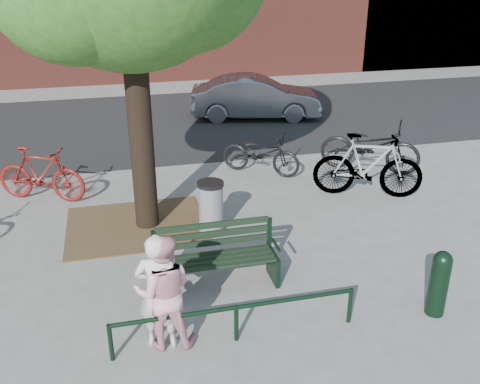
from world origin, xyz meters
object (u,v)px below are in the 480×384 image
object	(u,v)px
person_right	(163,292)
bicycle_c	(261,153)
person_left	(159,292)
litter_bin	(211,207)
park_bench	(215,255)
bollard	(439,281)
parked_car	(256,97)

from	to	relation	value
person_right	bicycle_c	world-z (taller)	person_right
person_left	person_right	world-z (taller)	person_left
person_right	litter_bin	size ratio (longest dim) A/B	1.60
park_bench	bicycle_c	xyz separation A→B (m)	(1.81, 4.02, -0.01)
bollard	litter_bin	bearing A→B (deg)	129.49
person_right	bollard	size ratio (longest dim) A/B	1.59
park_bench	bollard	bearing A→B (deg)	-27.13
litter_bin	bicycle_c	xyz separation A→B (m)	(1.57, 2.44, -0.01)
person_left	parked_car	world-z (taller)	person_left
litter_bin	person_left	bearing A→B (deg)	-112.85
bollard	park_bench	bearing A→B (deg)	152.87
person_left	bollard	distance (m)	3.60
bicycle_c	parked_car	xyz separation A→B (m)	(1.06, 4.29, 0.15)
person_left	person_right	bearing A→B (deg)	-162.27
person_left	bollard	world-z (taller)	person_left
park_bench	bollard	xyz separation A→B (m)	(2.69, -1.38, 0.02)
litter_bin	bicycle_c	bearing A→B (deg)	57.22
bicycle_c	park_bench	bearing A→B (deg)	-168.08
person_left	parked_car	bearing A→B (deg)	-94.72
park_bench	person_left	bearing A→B (deg)	-128.56
bollard	bicycle_c	distance (m)	5.47
parked_car	park_bench	bearing A→B (deg)	173.48
person_left	parked_car	size ratio (longest dim) A/B	0.40
park_bench	person_left	world-z (taller)	person_left
person_left	litter_bin	xyz separation A→B (m)	(1.14, 2.72, -0.28)
bollard	parked_car	distance (m)	9.69
park_bench	person_right	distance (m)	1.43
person_right	litter_bin	bearing A→B (deg)	-103.52
park_bench	litter_bin	size ratio (longest dim) A/B	1.87
bollard	parked_car	xyz separation A→B (m)	(0.19, 9.69, 0.11)
person_left	park_bench	bearing A→B (deg)	-111.48
bicycle_c	person_right	bearing A→B (deg)	-171.11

